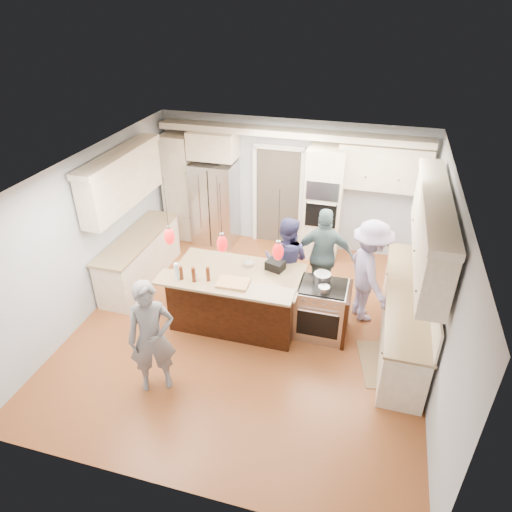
{
  "coord_description": "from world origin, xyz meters",
  "views": [
    {
      "loc": [
        1.69,
        -5.72,
        4.9
      ],
      "look_at": [
        0.0,
        0.35,
        1.15
      ],
      "focal_mm": 32.0,
      "sensor_mm": 36.0,
      "label": 1
    }
  ],
  "objects_px": {
    "island_range": "(323,310)",
    "kitchen_island": "(237,297)",
    "person_bar_end": "(152,338)",
    "person_far_left": "(286,261)",
    "refrigerator": "(215,203)"
  },
  "relations": [
    {
      "from": "kitchen_island",
      "to": "person_bar_end",
      "type": "relative_size",
      "value": 1.22
    },
    {
      "from": "island_range",
      "to": "person_bar_end",
      "type": "relative_size",
      "value": 0.53
    },
    {
      "from": "person_bar_end",
      "to": "person_far_left",
      "type": "relative_size",
      "value": 1.05
    },
    {
      "from": "kitchen_island",
      "to": "island_range",
      "type": "height_order",
      "value": "kitchen_island"
    },
    {
      "from": "kitchen_island",
      "to": "person_bar_end",
      "type": "distance_m",
      "value": 1.84
    },
    {
      "from": "refrigerator",
      "to": "island_range",
      "type": "xyz_separation_m",
      "value": [
        2.71,
        -2.49,
        -0.44
      ]
    },
    {
      "from": "kitchen_island",
      "to": "person_bar_end",
      "type": "bearing_deg",
      "value": -111.25
    },
    {
      "from": "refrigerator",
      "to": "person_bar_end",
      "type": "height_order",
      "value": "refrigerator"
    },
    {
      "from": "person_bar_end",
      "to": "person_far_left",
      "type": "height_order",
      "value": "person_bar_end"
    },
    {
      "from": "island_range",
      "to": "kitchen_island",
      "type": "bearing_deg",
      "value": -176.92
    },
    {
      "from": "kitchen_island",
      "to": "person_bar_end",
      "type": "xyz_separation_m",
      "value": [
        -0.65,
        -1.68,
        0.37
      ]
    },
    {
      "from": "kitchen_island",
      "to": "person_bar_end",
      "type": "height_order",
      "value": "person_bar_end"
    },
    {
      "from": "person_far_left",
      "to": "person_bar_end",
      "type": "bearing_deg",
      "value": 67.65
    },
    {
      "from": "person_bar_end",
      "to": "person_far_left",
      "type": "bearing_deg",
      "value": 33.57
    },
    {
      "from": "refrigerator",
      "to": "island_range",
      "type": "distance_m",
      "value": 3.71
    }
  ]
}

